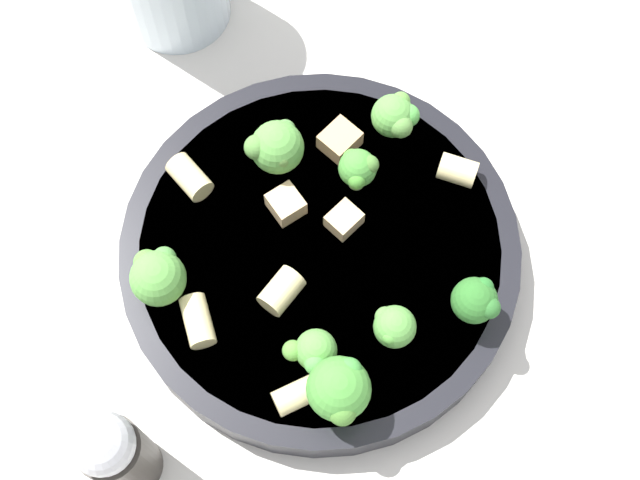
# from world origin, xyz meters

# --- Properties ---
(ground_plane) EXTENTS (2.00, 2.00, 0.00)m
(ground_plane) POSITION_xyz_m (0.00, 0.00, 0.00)
(ground_plane) COLOR beige
(pasta_bowl) EXTENTS (0.24, 0.24, 0.03)m
(pasta_bowl) POSITION_xyz_m (0.00, 0.00, 0.02)
(pasta_bowl) COLOR black
(pasta_bowl) RESTS_ON ground_plane
(broccoli_floret_0) EXTENTS (0.03, 0.04, 0.04)m
(broccoli_floret_0) POSITION_xyz_m (0.05, 0.03, 0.05)
(broccoli_floret_0) COLOR #84AD60
(broccoli_floret_0) RESTS_ON pasta_bowl
(broccoli_floret_1) EXTENTS (0.03, 0.02, 0.03)m
(broccoli_floret_1) POSITION_xyz_m (0.04, -0.02, 0.05)
(broccoli_floret_1) COLOR #84AD60
(broccoli_floret_1) RESTS_ON pasta_bowl
(broccoli_floret_2) EXTENTS (0.03, 0.03, 0.03)m
(broccoli_floret_2) POSITION_xyz_m (-0.07, 0.00, 0.04)
(broccoli_floret_2) COLOR #93B766
(broccoli_floret_2) RESTS_ON pasta_bowl
(broccoli_floret_3) EXTENTS (0.03, 0.03, 0.03)m
(broccoli_floret_3) POSITION_xyz_m (0.08, -0.04, 0.05)
(broccoli_floret_3) COLOR #93B766
(broccoli_floret_3) RESTS_ON pasta_bowl
(broccoli_floret_4) EXTENTS (0.03, 0.03, 0.04)m
(broccoli_floret_4) POSITION_xyz_m (-0.03, 0.09, 0.05)
(broccoli_floret_4) COLOR #93B766
(broccoli_floret_4) RESTS_ON pasta_bowl
(broccoli_floret_5) EXTENTS (0.02, 0.02, 0.03)m
(broccoli_floret_5) POSITION_xyz_m (-0.06, -0.04, 0.05)
(broccoli_floret_5) COLOR #93B766
(broccoli_floret_5) RESTS_ON pasta_bowl
(broccoli_floret_6) EXTENTS (0.04, 0.04, 0.04)m
(broccoli_floret_6) POSITION_xyz_m (-0.09, -0.01, 0.05)
(broccoli_floret_6) COLOR #9EC175
(broccoli_floret_6) RESTS_ON pasta_bowl
(broccoli_floret_7) EXTENTS (0.03, 0.03, 0.04)m
(broccoli_floret_7) POSITION_xyz_m (-0.04, -0.09, 0.05)
(broccoli_floret_7) COLOR #84AD60
(broccoli_floret_7) RESTS_ON pasta_bowl
(rigatoni_0) EXTENTS (0.03, 0.03, 0.02)m
(rigatoni_0) POSITION_xyz_m (0.04, 0.08, 0.04)
(rigatoni_0) COLOR beige
(rigatoni_0) RESTS_ON pasta_bowl
(rigatoni_1) EXTENTS (0.03, 0.02, 0.02)m
(rigatoni_1) POSITION_xyz_m (-0.05, 0.07, 0.04)
(rigatoni_1) COLOR beige
(rigatoni_1) RESTS_ON pasta_bowl
(rigatoni_2) EXTENTS (0.03, 0.03, 0.01)m
(rigatoni_2) POSITION_xyz_m (-0.09, 0.01, 0.04)
(rigatoni_2) COLOR beige
(rigatoni_2) RESTS_ON pasta_bowl
(rigatoni_3) EXTENTS (0.02, 0.03, 0.02)m
(rigatoni_3) POSITION_xyz_m (0.05, -0.08, 0.04)
(rigatoni_3) COLOR beige
(rigatoni_3) RESTS_ON pasta_bowl
(rigatoni_4) EXTENTS (0.03, 0.03, 0.02)m
(rigatoni_4) POSITION_xyz_m (-0.03, 0.02, 0.04)
(rigatoni_4) COLOR beige
(rigatoni_4) RESTS_ON pasta_bowl
(chicken_chunk_0) EXTENTS (0.03, 0.03, 0.01)m
(chicken_chunk_0) POSITION_xyz_m (0.07, -0.01, 0.04)
(chicken_chunk_0) COLOR tan
(chicken_chunk_0) RESTS_ON pasta_bowl
(chicken_chunk_1) EXTENTS (0.03, 0.03, 0.01)m
(chicken_chunk_1) POSITION_xyz_m (0.02, -0.01, 0.03)
(chicken_chunk_1) COLOR tan
(chicken_chunk_1) RESTS_ON pasta_bowl
(chicken_chunk_2) EXTENTS (0.03, 0.03, 0.01)m
(chicken_chunk_2) POSITION_xyz_m (0.02, 0.02, 0.04)
(chicken_chunk_2) COLOR tan
(chicken_chunk_2) RESTS_ON pasta_bowl
(pepper_shaker) EXTENTS (0.03, 0.03, 0.10)m
(pepper_shaker) POSITION_xyz_m (-0.13, 0.10, 0.05)
(pepper_shaker) COLOR #332D28
(pepper_shaker) RESTS_ON ground_plane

